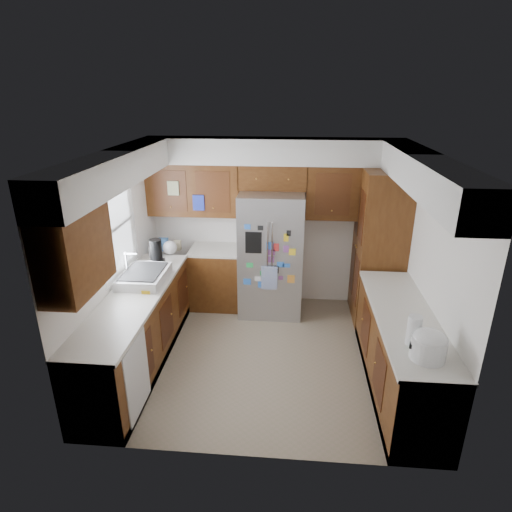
# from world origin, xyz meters

# --- Properties ---
(floor) EXTENTS (3.60, 3.60, 0.00)m
(floor) POSITION_xyz_m (0.00, 0.00, 0.00)
(floor) COLOR gray
(floor) RESTS_ON ground
(room_shell) EXTENTS (3.64, 3.24, 2.52)m
(room_shell) POSITION_xyz_m (-0.11, 0.36, 1.82)
(room_shell) COLOR white
(room_shell) RESTS_ON ground
(left_counter_run) EXTENTS (1.36, 3.20, 0.92)m
(left_counter_run) POSITION_xyz_m (-1.36, 0.03, 0.43)
(left_counter_run) COLOR #49240E
(left_counter_run) RESTS_ON ground
(right_counter_run) EXTENTS (0.63, 2.25, 0.92)m
(right_counter_run) POSITION_xyz_m (1.50, -0.47, 0.42)
(right_counter_run) COLOR #49240E
(right_counter_run) RESTS_ON ground
(pantry) EXTENTS (0.60, 0.90, 2.15)m
(pantry) POSITION_xyz_m (1.50, 1.15, 1.07)
(pantry) COLOR #49240E
(pantry) RESTS_ON ground
(fridge) EXTENTS (0.90, 0.79, 1.80)m
(fridge) POSITION_xyz_m (-0.00, 1.20, 0.90)
(fridge) COLOR gray
(fridge) RESTS_ON ground
(bridge_cabinet) EXTENTS (0.96, 0.34, 0.35)m
(bridge_cabinet) POSITION_xyz_m (0.00, 1.43, 1.98)
(bridge_cabinet) COLOR #49240E
(bridge_cabinet) RESTS_ON fridge
(fridge_top_items) EXTENTS (0.72, 0.30, 0.29)m
(fridge_top_items) POSITION_xyz_m (-0.09, 1.45, 2.28)
(fridge_top_items) COLOR blue
(fridge_top_items) RESTS_ON bridge_cabinet
(sink_assembly) EXTENTS (0.52, 0.71, 0.37)m
(sink_assembly) POSITION_xyz_m (-1.50, 0.10, 0.99)
(sink_assembly) COLOR silver
(sink_assembly) RESTS_ON left_counter_run
(left_counter_clutter) EXTENTS (0.34, 0.82, 0.38)m
(left_counter_clutter) POSITION_xyz_m (-1.49, 0.82, 1.05)
(left_counter_clutter) COLOR black
(left_counter_clutter) RESTS_ON left_counter_run
(rice_cooker) EXTENTS (0.32, 0.31, 0.27)m
(rice_cooker) POSITION_xyz_m (1.50, -1.26, 1.06)
(rice_cooker) COLOR white
(rice_cooker) RESTS_ON right_counter_run
(paper_towel) EXTENTS (0.13, 0.13, 0.29)m
(paper_towel) POSITION_xyz_m (1.43, -1.04, 1.06)
(paper_towel) COLOR white
(paper_towel) RESTS_ON right_counter_run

